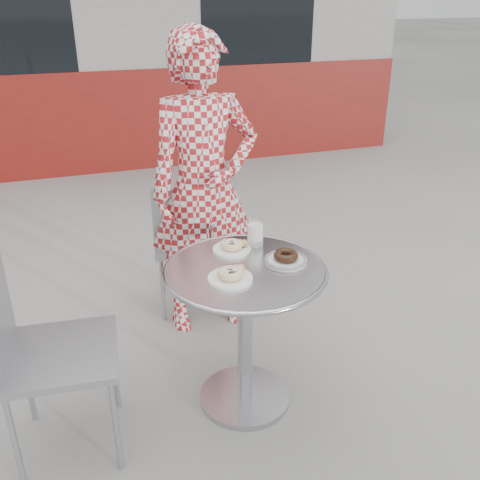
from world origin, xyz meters
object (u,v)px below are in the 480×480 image
object	(u,v)px
seated_person	(204,189)
plate_near	(231,275)
chair_left	(64,391)
plate_far	(233,247)
plate_checker	(286,259)
milk_cup	(255,234)
bistro_table	(245,303)
chair_far	(190,268)

from	to	relation	value
seated_person	plate_near	size ratio (longest dim) A/B	8.93
chair_left	plate_near	world-z (taller)	chair_left
plate_far	plate_checker	distance (m)	0.25
chair_left	milk_cup	bearing A→B (deg)	-70.85
bistro_table	milk_cup	size ratio (longest dim) A/B	5.87
plate_far	chair_left	bearing A→B (deg)	-166.03
bistro_table	plate_far	bearing A→B (deg)	89.45
bistro_table	seated_person	bearing A→B (deg)	88.22
plate_checker	seated_person	bearing A→B (deg)	102.53
chair_far	seated_person	xyz separation A→B (m)	(0.06, -0.18, 0.54)
chair_far	milk_cup	bearing A→B (deg)	112.61
bistro_table	chair_far	distance (m)	0.92
chair_far	plate_checker	size ratio (longest dim) A/B	4.40
chair_far	bistro_table	bearing A→B (deg)	102.65
chair_left	plate_far	xyz separation A→B (m)	(0.76, 0.19, 0.43)
plate_checker	milk_cup	world-z (taller)	milk_cup
plate_far	milk_cup	world-z (taller)	milk_cup
chair_left	milk_cup	size ratio (longest dim) A/B	7.58
seated_person	milk_cup	bearing A→B (deg)	-82.02
plate_far	plate_checker	xyz separation A→B (m)	(0.18, -0.17, -0.00)
bistro_table	seated_person	size ratio (longest dim) A/B	0.44
plate_near	chair_left	bearing A→B (deg)	175.65
plate_far	plate_near	bearing A→B (deg)	-109.61
chair_far	plate_near	distance (m)	1.05
seated_person	plate_near	world-z (taller)	seated_person
seated_person	plate_checker	world-z (taller)	seated_person
chair_far	plate_checker	distance (m)	1.01
chair_far	chair_left	bearing A→B (deg)	61.25
plate_near	plate_checker	world-z (taller)	same
bistro_table	plate_near	xyz separation A→B (m)	(-0.08, -0.07, 0.18)
milk_cup	bistro_table	bearing A→B (deg)	-120.21
milk_cup	seated_person	bearing A→B (deg)	100.29
seated_person	plate_far	distance (m)	0.53
plate_far	milk_cup	xyz separation A→B (m)	(0.11, 0.02, 0.04)
chair_left	seated_person	world-z (taller)	seated_person
chair_far	chair_left	distance (m)	1.15
chair_left	plate_checker	xyz separation A→B (m)	(0.94, 0.02, 0.42)
chair_far	plate_far	world-z (taller)	chair_far
plate_near	seated_person	bearing A→B (deg)	82.13
plate_near	milk_cup	bearing A→B (deg)	53.12
plate_far	plate_checker	size ratio (longest dim) A/B	0.93
plate_checker	chair_left	bearing A→B (deg)	-178.92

